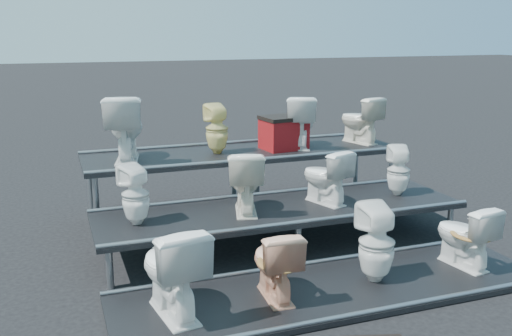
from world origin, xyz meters
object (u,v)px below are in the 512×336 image
object	(u,v)px
toilet_2	(376,243)
toilet_10	(301,121)
toilet_9	(217,129)
red_crate	(284,134)
toilet_0	(172,269)
toilet_4	(135,195)
toilet_6	(325,176)
toilet_3	(464,235)
toilet_8	(125,128)
toilet_11	(360,120)
toilet_7	(399,171)
toilet_5	(245,181)
toilet_1	(275,263)

from	to	relation	value
toilet_2	toilet_10	world-z (taller)	toilet_10
toilet_9	red_crate	distance (m)	0.93
toilet_0	toilet_10	xyz separation A→B (m)	(2.36, 2.60, 0.75)
toilet_2	toilet_10	distance (m)	2.74
toilet_4	toilet_6	bearing A→B (deg)	156.75
toilet_3	toilet_8	distance (m)	4.09
toilet_2	toilet_11	size ratio (longest dim) A/B	1.17
toilet_11	toilet_7	bearing A→B (deg)	65.67
toilet_10	toilet_11	xyz separation A→B (m)	(0.91, 0.00, -0.03)
toilet_3	red_crate	world-z (taller)	red_crate
toilet_3	toilet_2	bearing A→B (deg)	-7.78
toilet_9	toilet_10	distance (m)	1.20
toilet_10	toilet_3	bearing A→B (deg)	128.79
toilet_5	toilet_6	xyz separation A→B (m)	(0.98, 0.00, -0.03)
toilet_3	toilet_9	world-z (taller)	toilet_9
toilet_6	toilet_8	distance (m)	2.52
toilet_1	toilet_10	bearing A→B (deg)	-115.15
toilet_2	toilet_9	size ratio (longest dim) A/B	1.19
toilet_10	toilet_5	bearing A→B (deg)	70.34
toilet_5	red_crate	size ratio (longest dim) A/B	1.27
toilet_9	toilet_11	world-z (taller)	toilet_11
toilet_1	toilet_0	bearing A→B (deg)	3.57
toilet_0	red_crate	size ratio (longest dim) A/B	1.48
toilet_6	toilet_1	bearing A→B (deg)	30.53
toilet_8	red_crate	size ratio (longest dim) A/B	1.46
toilet_1	red_crate	world-z (taller)	red_crate
toilet_4	toilet_10	distance (m)	2.82
toilet_8	toilet_11	xyz separation A→B (m)	(3.28, 0.00, -0.08)
toilet_0	toilet_7	xyz separation A→B (m)	(3.08, 1.30, 0.30)
toilet_2	toilet_10	size ratio (longest dim) A/B	1.08
toilet_1	toilet_5	xyz separation A→B (m)	(0.16, 1.30, 0.42)
toilet_7	toilet_3	bearing A→B (deg)	107.59
toilet_0	toilet_7	distance (m)	3.36
toilet_8	toilet_10	size ratio (longest dim) A/B	1.14
toilet_0	toilet_4	xyz separation A→B (m)	(-0.10, 1.30, 0.31)
toilet_2	toilet_5	world-z (taller)	toilet_5
toilet_10	toilet_7	bearing A→B (deg)	143.32
toilet_5	toilet_7	size ratio (longest dim) A/B	1.15
toilet_3	toilet_10	size ratio (longest dim) A/B	0.93
toilet_4	toilet_8	size ratio (longest dim) A/B	0.78
toilet_10	toilet_11	bearing A→B (deg)	-155.56
toilet_5	toilet_10	bearing A→B (deg)	-118.19
toilet_3	toilet_5	world-z (taller)	toilet_5
toilet_0	toilet_1	bearing A→B (deg)	171.66
toilet_3	toilet_7	world-z (taller)	toilet_7
toilet_10	toilet_6	bearing A→B (deg)	102.40
toilet_5	toilet_11	world-z (taller)	toilet_11
toilet_1	toilet_6	world-z (taller)	toilet_6
toilet_1	toilet_6	size ratio (longest dim) A/B	1.04
toilet_0	toilet_8	size ratio (longest dim) A/B	1.01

